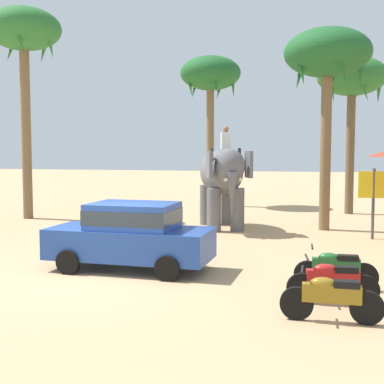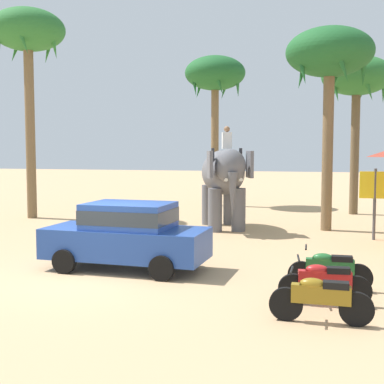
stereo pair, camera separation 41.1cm
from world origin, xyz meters
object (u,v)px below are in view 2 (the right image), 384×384
at_px(elephant_with_mahout, 224,177).
at_px(palm_tree_left_of_road, 215,77).
at_px(palm_tree_behind_elephant, 357,80).
at_px(motorcycle_mid_row, 330,269).
at_px(car_sedan_foreground, 127,233).
at_px(signboard_yellow, 375,190).
at_px(motorcycle_nearest_camera, 321,297).
at_px(palm_tree_far_back, 330,57).
at_px(palm_tree_near_hut, 28,37).
at_px(motorcycle_second_in_row, 324,282).

height_order(elephant_with_mahout, palm_tree_left_of_road, palm_tree_left_of_road).
bearing_deg(palm_tree_behind_elephant, motorcycle_mid_row, -95.10).
xyz_separation_m(car_sedan_foreground, signboard_yellow, (6.48, 6.08, 0.76)).
relative_size(elephant_with_mahout, motorcycle_nearest_camera, 2.23).
xyz_separation_m(elephant_with_mahout, palm_tree_far_back, (3.81, 0.53, 4.40)).
distance_m(motorcycle_nearest_camera, signboard_yellow, 9.40).
bearing_deg(palm_tree_near_hut, signboard_yellow, -9.22).
bearing_deg(motorcycle_mid_row, elephant_with_mahout, 115.29).
relative_size(motorcycle_nearest_camera, palm_tree_far_back, 0.24).
bearing_deg(palm_tree_near_hut, elephant_with_mahout, -6.90).
distance_m(palm_tree_near_hut, palm_tree_left_of_road, 9.78).
height_order(elephant_with_mahout, palm_tree_near_hut, palm_tree_near_hut).
distance_m(car_sedan_foreground, motorcycle_nearest_camera, 5.70).
distance_m(palm_tree_near_hut, signboard_yellow, 15.63).
bearing_deg(palm_tree_behind_elephant, palm_tree_near_hut, -160.81).
relative_size(car_sedan_foreground, motorcycle_nearest_camera, 2.32).
relative_size(car_sedan_foreground, motorcycle_mid_row, 2.32).
distance_m(palm_tree_near_hut, palm_tree_far_back, 12.72).
xyz_separation_m(elephant_with_mahout, palm_tree_behind_elephant, (5.08, 5.90, 4.23)).
xyz_separation_m(palm_tree_behind_elephant, palm_tree_near_hut, (-13.90, -4.84, 1.65)).
xyz_separation_m(motorcycle_mid_row, palm_tree_near_hut, (-12.65, 9.17, 7.41)).
relative_size(palm_tree_left_of_road, signboard_yellow, 3.31).
bearing_deg(motorcycle_mid_row, palm_tree_far_back, 90.14).
bearing_deg(elephant_with_mahout, signboard_yellow, -12.97).
bearing_deg(motorcycle_second_in_row, motorcycle_nearest_camera, -93.45).
bearing_deg(palm_tree_far_back, car_sedan_foreground, -122.13).
bearing_deg(signboard_yellow, motorcycle_mid_row, -102.52).
bearing_deg(elephant_with_mahout, motorcycle_mid_row, -64.71).
relative_size(car_sedan_foreground, palm_tree_left_of_road, 0.53).
bearing_deg(motorcycle_mid_row, signboard_yellow, 77.48).
relative_size(elephant_with_mahout, palm_tree_left_of_road, 0.50).
xyz_separation_m(motorcycle_second_in_row, motorcycle_mid_row, (0.11, 1.16, 0.00)).
bearing_deg(palm_tree_behind_elephant, motorcycle_second_in_row, -95.13).
xyz_separation_m(palm_tree_behind_elephant, palm_tree_far_back, (-1.27, -5.37, 0.17)).
relative_size(car_sedan_foreground, motorcycle_second_in_row, 2.32).
bearing_deg(motorcycle_nearest_camera, palm_tree_near_hut, 137.40).
relative_size(palm_tree_far_back, signboard_yellow, 3.12).
distance_m(palm_tree_behind_elephant, palm_tree_far_back, 5.52).
relative_size(elephant_with_mahout, palm_tree_far_back, 0.54).
xyz_separation_m(motorcycle_nearest_camera, motorcycle_second_in_row, (0.07, 1.14, 0.00)).
xyz_separation_m(car_sedan_foreground, palm_tree_near_hut, (-7.70, 8.38, 6.94)).
bearing_deg(car_sedan_foreground, signboard_yellow, 43.22).
distance_m(motorcycle_nearest_camera, palm_tree_behind_elephant, 17.35).
bearing_deg(elephant_with_mahout, palm_tree_behind_elephant, 49.31).
bearing_deg(motorcycle_mid_row, motorcycle_nearest_camera, -94.47).
distance_m(palm_tree_behind_elephant, palm_tree_left_of_road, 7.37).
bearing_deg(palm_tree_near_hut, motorcycle_second_in_row, -39.49).
xyz_separation_m(motorcycle_second_in_row, palm_tree_left_of_road, (-5.69, 17.23, 6.36)).
bearing_deg(motorcycle_second_in_row, palm_tree_behind_elephant, 84.87).
xyz_separation_m(palm_tree_far_back, signboard_yellow, (1.55, -1.77, -4.70)).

